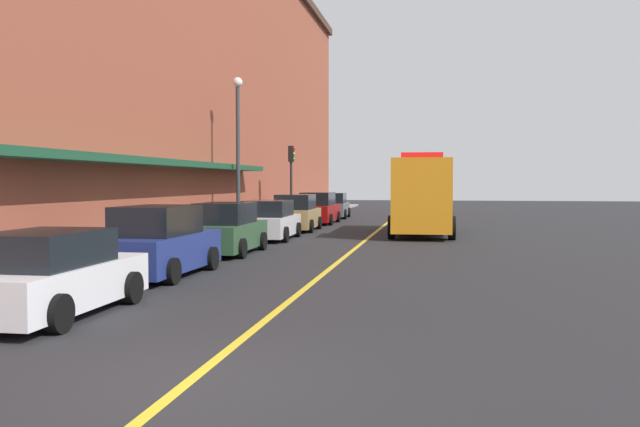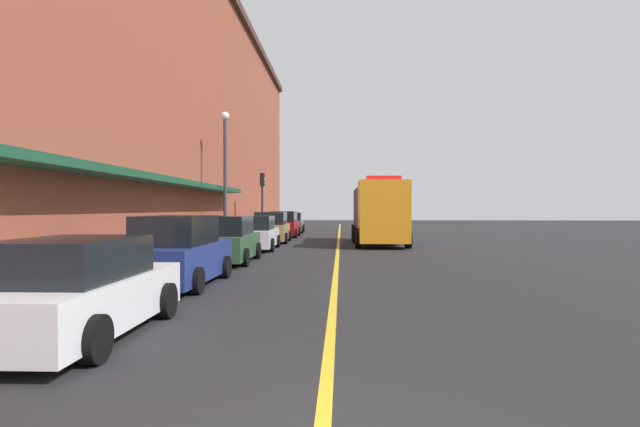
{
  "view_description": "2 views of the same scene",
  "coord_description": "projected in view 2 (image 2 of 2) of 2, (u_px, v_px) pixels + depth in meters",
  "views": [
    {
      "loc": [
        2.95,
        -7.64,
        2.41
      ],
      "look_at": [
        -1.75,
        19.1,
        1.13
      ],
      "focal_mm": 37.85,
      "sensor_mm": 36.0,
      "label": 1
    },
    {
      "loc": [
        0.17,
        -4.06,
        1.99
      ],
      "look_at": [
        -0.84,
        19.24,
        1.76
      ],
      "focal_mm": 27.69,
      "sensor_mm": 36.0,
      "label": 2
    }
  ],
  "objects": [
    {
      "name": "parked_car_6",
      "position": [
        291.0,
        223.0,
        40.91
      ],
      "size": [
        2.21,
        4.49,
        1.68
      ],
      "rotation": [
        0.0,
        0.0,
        1.61
      ],
      "color": "#595B60",
      "rests_on": "ground"
    },
    {
      "name": "traffic_light_near",
      "position": [
        262.0,
        192.0,
        34.07
      ],
      "size": [
        0.38,
        0.36,
        4.3
      ],
      "color": "#232326",
      "rests_on": "sidewalk_left"
    },
    {
      "name": "street_lamp_left",
      "position": [
        225.0,
        163.0,
        25.94
      ],
      "size": [
        0.44,
        0.44,
        6.94
      ],
      "color": "#33383D",
      "rests_on": "sidewalk_left"
    },
    {
      "name": "parked_car_5",
      "position": [
        284.0,
        225.0,
        34.82
      ],
      "size": [
        2.09,
        4.9,
        1.81
      ],
      "rotation": [
        0.0,
        0.0,
        1.58
      ],
      "color": "maroon",
      "rests_on": "ground"
    },
    {
      "name": "ground_plane",
      "position": [
        338.0,
        242.0,
        29.06
      ],
      "size": [
        112.0,
        112.0,
        0.0
      ],
      "primitive_type": "plane",
      "color": "#232326"
    },
    {
      "name": "parking_meter_2",
      "position": [
        156.0,
        240.0,
        14.65
      ],
      "size": [
        0.14,
        0.18,
        1.33
      ],
      "color": "#4C4C51",
      "rests_on": "sidewalk_left"
    },
    {
      "name": "lane_center_stripe",
      "position": [
        338.0,
        242.0,
        29.06
      ],
      "size": [
        0.16,
        70.0,
        0.01
      ],
      "primitive_type": "cube",
      "color": "gold",
      "rests_on": "ground"
    },
    {
      "name": "brick_building_left",
      "position": [
        102.0,
        98.0,
        28.57
      ],
      "size": [
        13.81,
        64.0,
        16.83
      ],
      "color": "brown",
      "rests_on": "ground"
    },
    {
      "name": "sidewalk_left",
      "position": [
        234.0,
        241.0,
        29.33
      ],
      "size": [
        2.4,
        70.0,
        0.15
      ],
      "primitive_type": "cube",
      "color": "gray",
      "rests_on": "ground"
    },
    {
      "name": "parking_meter_0",
      "position": [
        269.0,
        221.0,
        37.63
      ],
      "size": [
        0.14,
        0.18,
        1.33
      ],
      "color": "#4C4C51",
      "rests_on": "sidewalk_left"
    },
    {
      "name": "utility_truck",
      "position": [
        378.0,
        213.0,
        27.58
      ],
      "size": [
        2.87,
        8.24,
        3.63
      ],
      "rotation": [
        0.0,
        0.0,
        -1.56
      ],
      "color": "orange",
      "rests_on": "ground"
    },
    {
      "name": "parking_meter_1",
      "position": [
        246.0,
        225.0,
        28.49
      ],
      "size": [
        0.14,
        0.18,
        1.33
      ],
      "color": "#4C4C51",
      "rests_on": "sidewalk_left"
    },
    {
      "name": "parked_car_4",
      "position": [
        271.0,
        228.0,
        29.0
      ],
      "size": [
        2.17,
        4.29,
        1.8
      ],
      "rotation": [
        0.0,
        0.0,
        1.6
      ],
      "color": "#A5844C",
      "rests_on": "ground"
    },
    {
      "name": "parked_car_3",
      "position": [
        255.0,
        234.0,
        23.91
      ],
      "size": [
        2.22,
        4.51,
        1.64
      ],
      "rotation": [
        0.0,
        0.0,
        1.6
      ],
      "color": "silver",
      "rests_on": "ground"
    },
    {
      "name": "parked_car_0",
      "position": [
        78.0,
        290.0,
        7.59
      ],
      "size": [
        2.05,
        4.31,
        1.54
      ],
      "rotation": [
        0.0,
        0.0,
        1.58
      ],
      "color": "silver",
      "rests_on": "ground"
    },
    {
      "name": "parked_car_1",
      "position": [
        179.0,
        253.0,
        12.75
      ],
      "size": [
        2.0,
        4.38,
        1.81
      ],
      "rotation": [
        0.0,
        0.0,
        1.56
      ],
      "color": "navy",
      "rests_on": "ground"
    },
    {
      "name": "parked_car_2",
      "position": [
        228.0,
        241.0,
        18.2
      ],
      "size": [
        2.0,
        4.34,
        1.72
      ],
      "rotation": [
        0.0,
        0.0,
        1.58
      ],
      "color": "#2D5133",
      "rests_on": "ground"
    }
  ]
}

